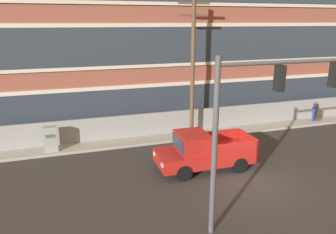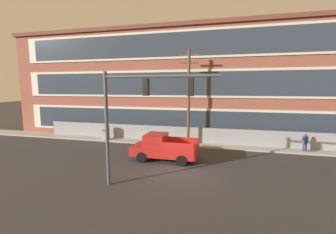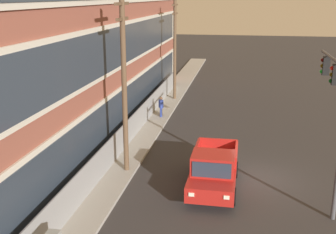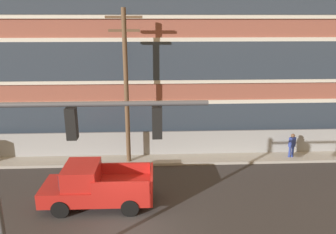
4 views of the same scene
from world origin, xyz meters
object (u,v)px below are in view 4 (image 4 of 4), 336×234
Objects in this scene: traffic_signal_mast at (53,157)px; pickup_truck_red at (96,186)px; pedestrian_near_cabinet at (292,145)px; utility_pole_near_corner at (126,84)px.

pickup_truck_red is at bearing 88.66° from traffic_signal_mast.
pickup_truck_red is at bearing -157.20° from pedestrian_near_cabinet.
pedestrian_near_cabinet is (10.08, 0.14, -3.94)m from utility_pole_near_corner.
pedestrian_near_cabinet is at bearing 22.80° from pickup_truck_red.
pedestrian_near_cabinet is (11.28, 4.74, 0.02)m from pickup_truck_red.
utility_pole_near_corner is at bearing 82.20° from traffic_signal_mast.
utility_pole_near_corner is at bearing -179.20° from pedestrian_near_cabinet.
utility_pole_near_corner reaches higher than pedestrian_near_cabinet.
pedestrian_near_cabinet is at bearing 0.80° from utility_pole_near_corner.
traffic_signal_mast is 6.26m from pickup_truck_red.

